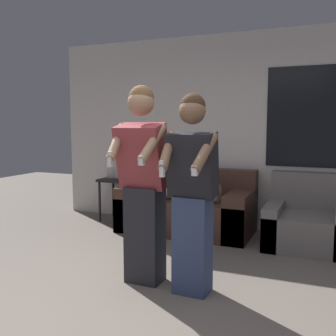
{
  "coord_description": "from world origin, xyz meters",
  "views": [
    {
      "loc": [
        1.3,
        -2.37,
        1.46
      ],
      "look_at": [
        -0.03,
        0.77,
        1.08
      ],
      "focal_mm": 42.0,
      "sensor_mm": 36.0,
      "label": 1
    }
  ],
  "objects": [
    {
      "name": "couch",
      "position": [
        -0.51,
        2.58,
        0.32
      ],
      "size": [
        1.77,
        0.88,
        0.84
      ],
      "color": "#472D23",
      "rests_on": "ground_plane"
    },
    {
      "name": "person_right",
      "position": [
        0.21,
        0.73,
        0.88
      ],
      "size": [
        0.46,
        0.48,
        1.71
      ],
      "color": "#384770",
      "rests_on": "ground_plane"
    },
    {
      "name": "armchair",
      "position": [
        1.05,
        2.53,
        0.28
      ],
      "size": [
        0.95,
        0.92,
        0.86
      ],
      "color": "slate",
      "rests_on": "ground_plane"
    },
    {
      "name": "wall_back",
      "position": [
        0.02,
        3.06,
        1.35
      ],
      "size": [
        5.47,
        0.07,
        2.7
      ],
      "color": "silver",
      "rests_on": "ground_plane"
    },
    {
      "name": "person_left",
      "position": [
        -0.28,
        0.77,
        0.93
      ],
      "size": [
        0.5,
        0.51,
        1.8
      ],
      "color": "#28282D",
      "rests_on": "ground_plane"
    },
    {
      "name": "ground_plane",
      "position": [
        0.0,
        0.0,
        0.0
      ],
      "size": [
        14.0,
        14.0,
        0.0
      ],
      "primitive_type": "plane",
      "color": "slate"
    },
    {
      "name": "side_table",
      "position": [
        -1.71,
        2.76,
        0.54
      ],
      "size": [
        0.47,
        0.48,
        0.79
      ],
      "color": "black",
      "rests_on": "ground_plane"
    }
  ]
}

